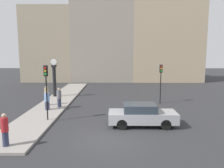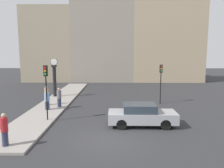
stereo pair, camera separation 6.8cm
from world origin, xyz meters
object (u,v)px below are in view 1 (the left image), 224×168
traffic_light_near (46,81)px  pedestrian_grey_jacket (59,98)px  pedestrian_red_top (5,130)px  pedestrian_blue_stripe (47,100)px  pedestrian_tan_coat (47,95)px  sedan_car (142,115)px  traffic_light_far (161,76)px  street_clock (54,78)px

traffic_light_near → pedestrian_grey_jacket: size_ratio=2.28×
pedestrian_red_top → pedestrian_grey_jacket: pedestrian_red_top is taller
pedestrian_blue_stripe → pedestrian_tan_coat: bearing=108.2°
sedan_car → traffic_light_near: 7.04m
pedestrian_blue_stripe → pedestrian_grey_jacket: (0.80, 0.89, 0.05)m
pedestrian_red_top → pedestrian_grey_jacket: 8.24m
sedan_car → traffic_light_far: bearing=68.5°
sedan_car → pedestrian_tan_coat: bearing=146.6°
sedan_car → traffic_light_far: traffic_light_far is taller
sedan_car → pedestrian_red_top: bearing=-153.9°
pedestrian_red_top → traffic_light_near: bearing=79.9°
street_clock → pedestrian_tan_coat: 4.28m
street_clock → pedestrian_grey_jacket: size_ratio=2.45×
pedestrian_tan_coat → traffic_light_near: bearing=-72.3°
sedan_car → street_clock: 12.77m
traffic_light_near → pedestrian_blue_stripe: traffic_light_near is taller
traffic_light_near → pedestrian_grey_jacket: 4.20m
traffic_light_near → traffic_light_far: traffic_light_near is taller
sedan_car → traffic_light_near: size_ratio=1.16×
pedestrian_blue_stripe → sedan_car: bearing=-26.0°
pedestrian_tan_coat → pedestrian_red_top: size_ratio=1.05×
traffic_light_near → pedestrian_tan_coat: size_ratio=2.16×
sedan_car → pedestrian_grey_jacket: pedestrian_grey_jacket is taller
pedestrian_tan_coat → pedestrian_blue_stripe: size_ratio=1.11×
sedan_car → traffic_light_near: traffic_light_near is taller
sedan_car → pedestrian_blue_stripe: pedestrian_blue_stripe is taller
street_clock → traffic_light_near: bearing=-78.1°
pedestrian_tan_coat → pedestrian_blue_stripe: bearing=-71.8°
sedan_car → traffic_light_far: (2.63, 6.68, 1.95)m
sedan_car → pedestrian_grey_jacket: bearing=145.9°
pedestrian_grey_jacket → pedestrian_red_top: bearing=-95.0°
traffic_light_far → pedestrian_blue_stripe: bearing=-163.5°
pedestrian_grey_jacket → sedan_car: bearing=-34.1°
traffic_light_near → traffic_light_far: bearing=32.2°
pedestrian_blue_stripe → pedestrian_grey_jacket: 1.20m
sedan_car → street_clock: (-8.46, 9.46, 1.37)m
traffic_light_near → traffic_light_far: size_ratio=1.03×
traffic_light_far → pedestrian_red_top: bearing=-134.3°
pedestrian_red_top → traffic_light_far: bearing=45.7°
sedan_car → pedestrian_blue_stripe: 8.38m
pedestrian_tan_coat → pedestrian_grey_jacket: (1.35, -0.77, -0.05)m
street_clock → pedestrian_blue_stripe: 5.98m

